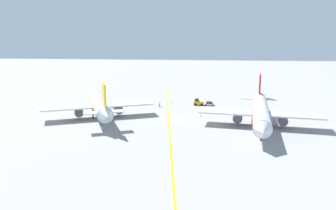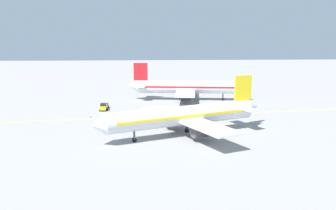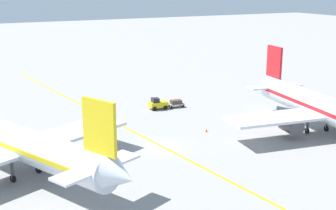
# 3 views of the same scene
# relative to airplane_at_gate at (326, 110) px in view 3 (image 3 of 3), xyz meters

# --- Properties ---
(ground_plane) EXTENTS (400.00, 400.00, 0.00)m
(ground_plane) POSITION_rel_airplane_at_gate_xyz_m (21.78, -5.76, -3.71)
(ground_plane) COLOR gray
(apron_yellow_centreline) EXTENTS (15.68, 119.07, 0.01)m
(apron_yellow_centreline) POSITION_rel_airplane_at_gate_xyz_m (21.78, -5.76, -3.71)
(apron_yellow_centreline) COLOR yellow
(apron_yellow_centreline) RESTS_ON ground
(airplane_at_gate) EXTENTS (28.44, 35.52, 10.60)m
(airplane_at_gate) POSITION_rel_airplane_at_gate_xyz_m (0.00, 0.00, 0.00)
(airplane_at_gate) COLOR silver
(airplane_at_gate) RESTS_ON ground
(airplane_adjacent_stand) EXTENTS (27.69, 33.65, 10.60)m
(airplane_adjacent_stand) POSITION_rel_airplane_at_gate_xyz_m (39.87, -5.25, 0.00)
(airplane_adjacent_stand) COLOR silver
(airplane_adjacent_stand) RESTS_ON ground
(baggage_tug_white) EXTENTS (3.09, 1.91, 2.11)m
(baggage_tug_white) POSITION_rel_airplane_at_gate_xyz_m (14.49, -22.63, -2.81)
(baggage_tug_white) COLOR gold
(baggage_tug_white) RESTS_ON ground
(baggage_cart_trailing) EXTENTS (2.68, 1.56, 1.24)m
(baggage_cart_trailing) POSITION_rel_airplane_at_gate_xyz_m (11.20, -22.43, -2.95)
(baggage_cart_trailing) COLOR gray
(baggage_cart_trailing) RESTS_ON ground
(ground_crew_worker) EXTENTS (0.36, 0.53, 1.68)m
(ground_crew_worker) POSITION_rel_airplane_at_gate_xyz_m (25.77, -18.64, -2.80)
(ground_crew_worker) COLOR #23232D
(ground_crew_worker) RESTS_ON ground
(traffic_cone_near_nose) EXTENTS (0.32, 0.32, 0.55)m
(traffic_cone_near_nose) POSITION_rel_airplane_at_gate_xyz_m (22.98, -24.77, -3.43)
(traffic_cone_near_nose) COLOR orange
(traffic_cone_near_nose) RESTS_ON ground
(traffic_cone_mid_apron) EXTENTS (0.32, 0.32, 0.55)m
(traffic_cone_mid_apron) POSITION_rel_airplane_at_gate_xyz_m (13.61, -8.59, -3.43)
(traffic_cone_mid_apron) COLOR orange
(traffic_cone_mid_apron) RESTS_ON ground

